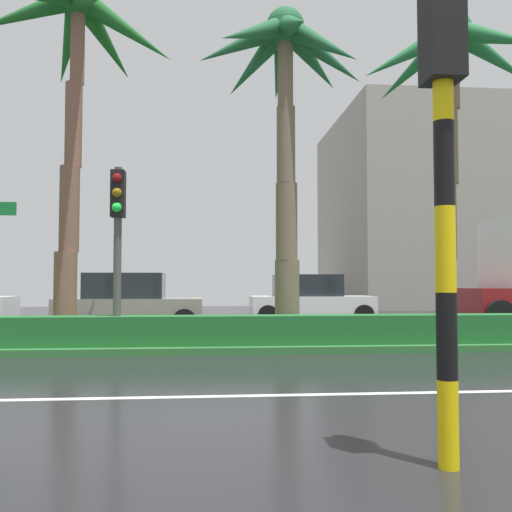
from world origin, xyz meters
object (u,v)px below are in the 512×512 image
(traffic_signal_median_right, at_px, (118,222))
(car_in_traffic_fourth, at_px, (310,300))
(traffic_signal_foreground, at_px, (442,112))
(palm_tree_centre_right, at_px, (285,80))
(car_in_traffic_third, at_px, (129,303))
(palm_tree_centre, at_px, (75,54))
(palm_tree_mid_right, at_px, (452,74))

(traffic_signal_median_right, bearing_deg, car_in_traffic_fourth, 56.11)
(traffic_signal_median_right, xyz_separation_m, car_in_traffic_fourth, (5.51, 8.20, -1.84))
(car_in_traffic_fourth, bearing_deg, traffic_signal_foreground, -96.76)
(palm_tree_centre_right, bearing_deg, traffic_signal_foreground, -89.99)
(car_in_traffic_third, height_order, car_in_traffic_fourth, same)
(car_in_traffic_fourth, bearing_deg, palm_tree_centre, -135.79)
(traffic_signal_median_right, relative_size, traffic_signal_foreground, 0.90)
(palm_tree_centre_right, distance_m, traffic_signal_median_right, 5.22)
(traffic_signal_median_right, bearing_deg, palm_tree_centre, 128.40)
(palm_tree_centre_right, height_order, palm_tree_mid_right, palm_tree_mid_right)
(palm_tree_centre_right, bearing_deg, traffic_signal_median_right, -161.45)
(palm_tree_centre_right, xyz_separation_m, car_in_traffic_fourth, (1.86, 6.98, -5.36))
(car_in_traffic_third, xyz_separation_m, car_in_traffic_fourth, (6.01, 2.56, 0.00))
(palm_tree_centre, relative_size, palm_tree_centre_right, 1.09)
(palm_tree_centre, relative_size, traffic_signal_median_right, 2.31)
(palm_tree_centre_right, relative_size, traffic_signal_foreground, 1.92)
(traffic_signal_foreground, relative_size, car_in_traffic_third, 0.94)
(car_in_traffic_third, relative_size, car_in_traffic_fourth, 1.00)
(palm_tree_centre_right, xyz_separation_m, traffic_signal_foreground, (0.00, -8.73, -3.41))
(palm_tree_centre, xyz_separation_m, car_in_traffic_third, (0.77, 4.03, -5.96))
(palm_tree_centre, height_order, car_in_traffic_fourth, palm_tree_centre)
(car_in_traffic_third, bearing_deg, palm_tree_mid_right, -28.25)
(palm_tree_centre, relative_size, traffic_signal_foreground, 2.09)
(palm_tree_mid_right, xyz_separation_m, car_in_traffic_third, (-8.19, 4.40, -5.63))
(palm_tree_centre_right, distance_m, palm_tree_mid_right, 4.06)
(palm_tree_mid_right, bearing_deg, traffic_signal_foreground, -114.85)
(car_in_traffic_fourth, bearing_deg, palm_tree_centre_right, -104.95)
(palm_tree_centre_right, bearing_deg, car_in_traffic_fourth, 75.05)
(traffic_signal_median_right, bearing_deg, traffic_signal_foreground, -64.10)
(car_in_traffic_fourth, bearing_deg, traffic_signal_median_right, -123.89)
(palm_tree_centre, bearing_deg, traffic_signal_median_right, -51.60)
(palm_tree_centre, distance_m, traffic_signal_median_right, 4.60)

